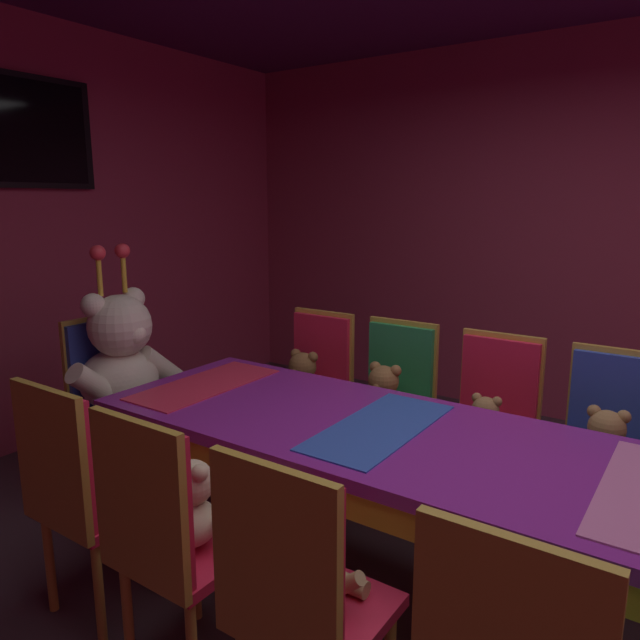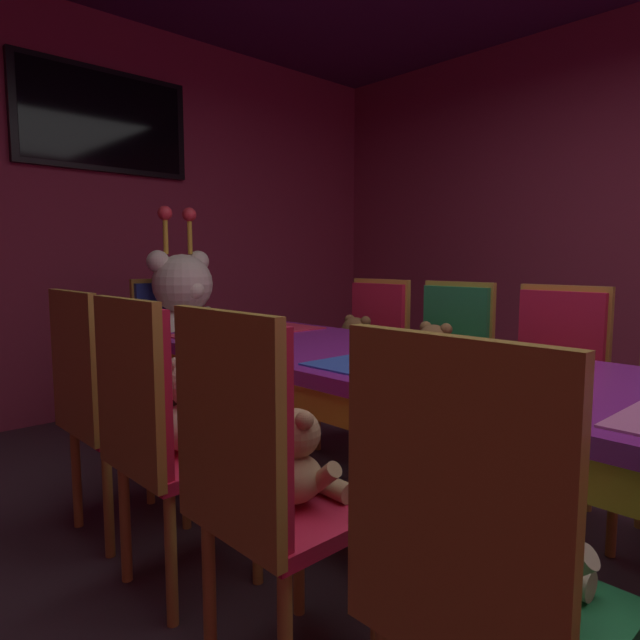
{
  "view_description": "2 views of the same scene",
  "coord_description": "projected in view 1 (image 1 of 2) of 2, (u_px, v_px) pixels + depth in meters",
  "views": [
    {
      "loc": [
        -1.96,
        -0.57,
        1.64
      ],
      "look_at": [
        0.16,
        0.88,
        1.11
      ],
      "focal_mm": 33.05,
      "sensor_mm": 36.0,
      "label": 1
    },
    {
      "loc": [
        -1.61,
        -0.77,
        1.1
      ],
      "look_at": [
        0.02,
        0.97,
        0.84
      ],
      "focal_mm": 31.06,
      "sensor_mm": 36.0,
      "label": 2
    }
  ],
  "objects": [
    {
      "name": "teddy_left_3",
      "position": [
        322.0,
        569.0,
        1.73
      ],
      "size": [
        0.21,
        0.28,
        0.26
      ],
      "color": "tan",
      "rests_on": "chair_left_3"
    },
    {
      "name": "wall_tv",
      "position": [
        1.0,
        129.0,
        3.54
      ],
      "size": [
        1.19,
        0.06,
        0.69
      ],
      "color": "black"
    },
    {
      "name": "teddy_right_5",
      "position": [
        302.0,
        383.0,
        3.39
      ],
      "size": [
        0.27,
        0.35,
        0.33
      ],
      "rotation": [
        0.0,
        0.0,
        3.14
      ],
      "color": "brown",
      "rests_on": "chair_right_5"
    },
    {
      "name": "throne_chair",
      "position": [
        106.0,
        384.0,
        3.37
      ],
      "size": [
        0.41,
        0.42,
        0.98
      ],
      "rotation": [
        0.0,
        0.0,
        -1.57
      ],
      "color": "#2D47B2",
      "rests_on": "ground_plane"
    },
    {
      "name": "wall_right",
      "position": [
        626.0,
        234.0,
        4.05
      ],
      "size": [
        0.12,
        6.4,
        2.8
      ],
      "primitive_type": "cube",
      "color": "#99334C",
      "rests_on": "ground_plane"
    },
    {
      "name": "ground_plane",
      "position": [
        488.0,
        638.0,
        2.23
      ],
      "size": [
        7.9,
        7.9,
        0.0
      ],
      "primitive_type": "plane",
      "color": "#3F2D38"
    },
    {
      "name": "teddy_right_4",
      "position": [
        383.0,
        399.0,
        3.11
      ],
      "size": [
        0.27,
        0.35,
        0.33
      ],
      "rotation": [
        0.0,
        0.0,
        3.14
      ],
      "color": "olive",
      "rests_on": "chair_right_4"
    },
    {
      "name": "teddy_right_3",
      "position": [
        484.0,
        426.0,
        2.81
      ],
      "size": [
        0.22,
        0.28,
        0.26
      ],
      "rotation": [
        0.0,
        0.0,
        3.14
      ],
      "color": "#9E7247",
      "rests_on": "chair_right_3"
    },
    {
      "name": "chair_right_5",
      "position": [
        317.0,
        377.0,
        3.51
      ],
      "size": [
        0.42,
        0.41,
        0.98
      ],
      "rotation": [
        0.0,
        0.0,
        3.14
      ],
      "color": "red",
      "rests_on": "ground_plane"
    },
    {
      "name": "teddy_left_5",
      "position": [
        106.0,
        472.0,
        2.33
      ],
      "size": [
        0.22,
        0.28,
        0.27
      ],
      "color": "olive",
      "rests_on": "chair_left_5"
    },
    {
      "name": "chair_right_3",
      "position": [
        494.0,
        412.0,
        2.92
      ],
      "size": [
        0.42,
        0.41,
        0.98
      ],
      "rotation": [
        0.0,
        0.0,
        3.14
      ],
      "color": "red",
      "rests_on": "ground_plane"
    },
    {
      "name": "wall_back",
      "position": [
        5.0,
        237.0,
        3.73
      ],
      "size": [
        5.2,
        0.12,
        2.8
      ],
      "primitive_type": "cube",
      "color": "#99334C",
      "rests_on": "ground_plane"
    },
    {
      "name": "king_teddy_bear",
      "position": [
        124.0,
        361.0,
        3.24
      ],
      "size": [
        0.73,
        0.57,
        0.94
      ],
      "rotation": [
        0.0,
        0.0,
        -1.57
      ],
      "color": "silver",
      "rests_on": "throne_chair"
    },
    {
      "name": "teddy_right_2",
      "position": [
        604.0,
        449.0,
        2.51
      ],
      "size": [
        0.25,
        0.33,
        0.31
      ],
      "rotation": [
        0.0,
        0.0,
        3.14
      ],
      "color": "#9E7247",
      "rests_on": "chair_right_2"
    },
    {
      "name": "chair_right_2",
      "position": [
        610.0,
        436.0,
        2.63
      ],
      "size": [
        0.42,
        0.41,
        0.98
      ],
      "rotation": [
        0.0,
        0.0,
        3.14
      ],
      "color": "#2D47B2",
      "rests_on": "ground_plane"
    },
    {
      "name": "chair_right_4",
      "position": [
        395.0,
        392.0,
        3.23
      ],
      "size": [
        0.42,
        0.41,
        0.98
      ],
      "rotation": [
        0.0,
        0.0,
        3.14
      ],
      "color": "#268C4C",
      "rests_on": "ground_plane"
    },
    {
      "name": "chair_left_5",
      "position": [
        73.0,
        481.0,
        2.21
      ],
      "size": [
        0.42,
        0.41,
        0.98
      ],
      "color": "red",
      "rests_on": "ground_plane"
    },
    {
      "name": "teddy_left_4",
      "position": [
        194.0,
        507.0,
        2.03
      ],
      "size": [
        0.26,
        0.33,
        0.32
      ],
      "color": "beige",
      "rests_on": "chair_left_4"
    },
    {
      "name": "chair_left_3",
      "position": [
        292.0,
        587.0,
        1.61
      ],
      "size": [
        0.42,
        0.41,
        0.98
      ],
      "color": "red",
      "rests_on": "ground_plane"
    },
    {
      "name": "chair_left_4",
      "position": [
        161.0,
        525.0,
        1.91
      ],
      "size": [
        0.42,
        0.41,
        0.98
      ],
      "color": "red",
      "rests_on": "ground_plane"
    },
    {
      "name": "banquet_table",
      "position": [
        499.0,
        479.0,
        2.1
      ],
      "size": [
        0.9,
        3.44,
        0.75
      ],
      "color": "purple",
      "rests_on": "ground_plane"
    }
  ]
}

